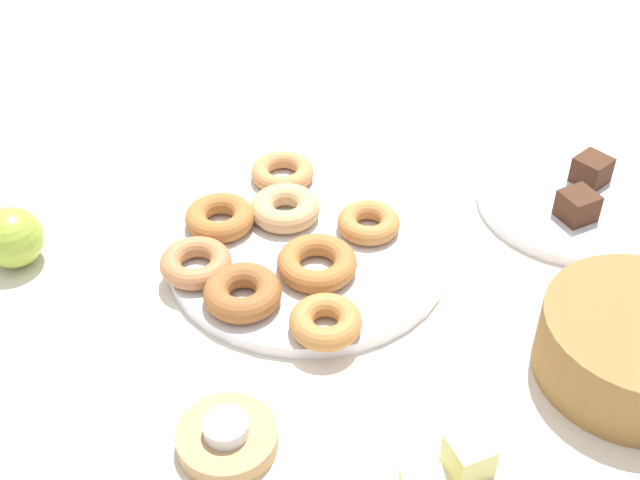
# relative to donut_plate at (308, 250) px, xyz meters

# --- Properties ---
(ground_plane) EXTENTS (2.40, 2.40, 0.00)m
(ground_plane) POSITION_rel_donut_plate_xyz_m (0.00, 0.00, -0.01)
(ground_plane) COLOR beige
(donut_plate) EXTENTS (0.35, 0.35, 0.02)m
(donut_plate) POSITION_rel_donut_plate_xyz_m (0.00, 0.00, 0.00)
(donut_plate) COLOR silver
(donut_plate) RESTS_ON ground_plane
(donut_0) EXTENTS (0.11, 0.11, 0.03)m
(donut_0) POSITION_rel_donut_plate_xyz_m (0.08, -0.09, 0.02)
(donut_0) COLOR #AD6B33
(donut_0) RESTS_ON donut_plate
(donut_1) EXTENTS (0.12, 0.12, 0.03)m
(donut_1) POSITION_rel_donut_plate_xyz_m (0.01, 0.05, 0.02)
(donut_1) COLOR #AD6B33
(donut_1) RESTS_ON donut_plate
(donut_2) EXTENTS (0.10, 0.10, 0.02)m
(donut_2) POSITION_rel_donut_plate_xyz_m (-0.08, 0.01, 0.02)
(donut_2) COLOR #BC7A3D
(donut_2) RESTS_ON donut_plate
(donut_3) EXTENTS (0.13, 0.13, 0.03)m
(donut_3) POSITION_rel_donut_plate_xyz_m (0.11, 0.05, 0.02)
(donut_3) COLOR #995B2D
(donut_3) RESTS_ON donut_plate
(donut_4) EXTENTS (0.10, 0.10, 0.03)m
(donut_4) POSITION_rel_donut_plate_xyz_m (0.00, -0.06, 0.02)
(donut_4) COLOR tan
(donut_4) RESTS_ON donut_plate
(donut_5) EXTENTS (0.09, 0.09, 0.02)m
(donut_5) POSITION_rel_donut_plate_xyz_m (-0.03, -0.14, 0.02)
(donut_5) COLOR #C6844C
(donut_5) RESTS_ON donut_plate
(donut_6) EXTENTS (0.09, 0.09, 0.03)m
(donut_6) POSITION_rel_donut_plate_xyz_m (0.05, 0.14, 0.02)
(donut_6) COLOR #BC7A3D
(donut_6) RESTS_ON donut_plate
(donut_7) EXTENTS (0.10, 0.10, 0.03)m
(donut_7) POSITION_rel_donut_plate_xyz_m (0.14, -0.02, 0.02)
(donut_7) COLOR #B27547
(donut_7) RESTS_ON donut_plate
(cake_plate) EXTENTS (0.26, 0.26, 0.02)m
(cake_plate) POSITION_rel_donut_plate_xyz_m (-0.36, 0.08, -0.00)
(cake_plate) COLOR silver
(cake_plate) RESTS_ON ground_plane
(brownie_near) EXTENTS (0.05, 0.05, 0.04)m
(brownie_near) POSITION_rel_donut_plate_xyz_m (-0.40, 0.06, 0.03)
(brownie_near) COLOR #472819
(brownie_near) RESTS_ON cake_plate
(brownie_far) EXTENTS (0.04, 0.04, 0.04)m
(brownie_far) POSITION_rel_donut_plate_xyz_m (-0.33, 0.11, 0.03)
(brownie_far) COLOR #472819
(brownie_far) RESTS_ON cake_plate
(candle_holder) EXTENTS (0.10, 0.10, 0.02)m
(candle_holder) POSITION_rel_donut_plate_xyz_m (0.20, 0.22, 0.00)
(candle_holder) COLOR tan
(candle_holder) RESTS_ON ground_plane
(tealight) EXTENTS (0.04, 0.04, 0.01)m
(tealight) POSITION_rel_donut_plate_xyz_m (0.20, 0.22, 0.02)
(tealight) COLOR silver
(tealight) RESTS_ON candle_holder
(basket) EXTENTS (0.23, 0.23, 0.08)m
(basket) POSITION_rel_donut_plate_xyz_m (-0.21, 0.33, 0.03)
(basket) COLOR olive
(basket) RESTS_ON ground_plane
(melon_chunk_left) EXTENTS (0.04, 0.04, 0.04)m
(melon_chunk_left) POSITION_rel_donut_plate_xyz_m (0.03, 0.37, 0.05)
(melon_chunk_left) COLOR #DBD67A
(melon_chunk_left) RESTS_ON fruit_bowl
(apple) EXTENTS (0.07, 0.07, 0.07)m
(apple) POSITION_rel_donut_plate_xyz_m (0.32, -0.16, 0.03)
(apple) COLOR #93AD38
(apple) RESTS_ON ground_plane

